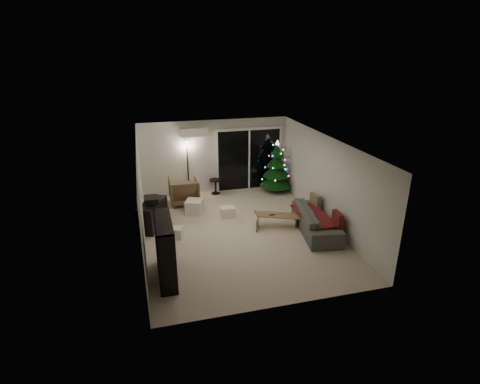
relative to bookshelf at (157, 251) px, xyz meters
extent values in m
plane|color=beige|center=(2.25, 1.70, -0.69)|extent=(6.50, 6.50, 0.00)
plane|color=white|center=(2.25, 1.70, 1.81)|extent=(6.50, 6.50, 0.00)
cube|color=silver|center=(2.25, 4.95, 0.56)|extent=(5.00, 0.02, 2.50)
cube|color=silver|center=(2.25, -1.55, 0.56)|extent=(5.00, 0.02, 2.50)
cube|color=silver|center=(-0.25, 1.70, 0.56)|extent=(0.02, 6.50, 2.50)
cube|color=silver|center=(4.75, 1.70, 0.56)|extent=(0.02, 6.50, 2.50)
cube|color=black|center=(3.45, 4.93, 0.36)|extent=(2.20, 0.02, 2.10)
cube|color=white|center=(1.55, 4.83, 1.46)|extent=(0.90, 0.22, 0.28)
cube|color=#3F3833|center=(3.45, 5.45, -0.74)|extent=(2.60, 1.00, 0.10)
cube|color=white|center=(3.45, 5.85, -0.19)|extent=(2.20, 0.06, 1.00)
cube|color=black|center=(0.00, 2.62, -0.32)|extent=(0.90, 1.26, 0.74)
cube|color=black|center=(0.00, 2.62, 0.13)|extent=(0.38, 0.45, 0.16)
imported|color=brown|center=(1.06, 4.14, -0.27)|extent=(0.91, 0.94, 0.85)
cube|color=white|center=(1.25, 3.25, -0.48)|extent=(0.61, 0.61, 0.43)
cube|color=beige|center=(0.52, 1.83, -0.55)|extent=(0.48, 0.42, 0.29)
cube|color=beige|center=(2.17, 2.77, -0.54)|extent=(0.43, 0.33, 0.29)
cylinder|color=black|center=(2.19, 4.70, -0.44)|extent=(0.49, 0.49, 0.51)
cylinder|color=black|center=(1.31, 4.89, 0.21)|extent=(0.29, 0.29, 1.80)
imported|color=#383935|center=(4.30, 1.22, -0.36)|extent=(1.24, 2.35, 0.65)
cube|color=#5C181A|center=(4.20, 1.22, -0.22)|extent=(0.70, 1.61, 0.05)
cube|color=#908258|center=(4.55, 1.87, -0.10)|extent=(0.17, 0.44, 0.43)
cube|color=#5C181A|center=(4.55, 0.57, -0.10)|extent=(0.16, 0.44, 0.43)
cube|color=black|center=(3.20, 1.72, -0.30)|extent=(0.15, 0.05, 0.02)
cube|color=slate|center=(3.45, 1.77, -0.30)|extent=(0.15, 0.09, 0.02)
cone|color=black|center=(4.29, 4.41, 0.22)|extent=(1.28, 1.28, 1.82)
camera|label=1|loc=(-0.07, -7.15, 4.02)|focal=28.00mm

